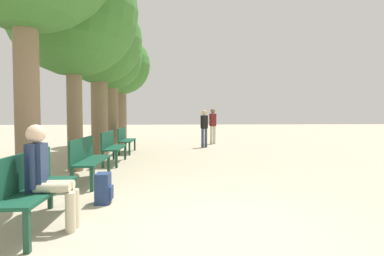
% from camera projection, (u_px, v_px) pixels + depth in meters
% --- Properties ---
extents(ground_plane, '(80.00, 80.00, 0.00)m').
position_uv_depth(ground_plane, '(204.00, 224.00, 3.83)').
color(ground_plane, '#B7A88E').
extents(bench_row_0, '(0.44, 1.56, 0.92)m').
position_uv_depth(bench_row_0, '(33.00, 184.00, 3.71)').
color(bench_row_0, '#144733').
rests_on(bench_row_0, ground_plane).
extents(bench_row_1, '(0.44, 1.56, 0.92)m').
position_uv_depth(bench_row_1, '(88.00, 156.00, 6.14)').
color(bench_row_1, '#144733').
rests_on(bench_row_1, ground_plane).
extents(bench_row_2, '(0.44, 1.56, 0.92)m').
position_uv_depth(bench_row_2, '(112.00, 145.00, 8.58)').
color(bench_row_2, '#144733').
rests_on(bench_row_2, ground_plane).
extents(bench_row_3, '(0.44, 1.56, 0.92)m').
position_uv_depth(bench_row_3, '(125.00, 138.00, 11.01)').
color(bench_row_3, '#144733').
rests_on(bench_row_3, ground_plane).
extents(tree_row_1, '(3.17, 3.17, 5.52)m').
position_uv_depth(tree_row_1, '(73.00, 12.00, 7.30)').
color(tree_row_1, '#7A664C').
rests_on(tree_row_1, ground_plane).
extents(tree_row_2, '(2.86, 2.86, 5.30)m').
position_uv_depth(tree_row_2, '(99.00, 43.00, 9.85)').
color(tree_row_2, '#7A664C').
rests_on(tree_row_2, ground_plane).
extents(tree_row_3, '(2.47, 2.47, 4.88)m').
position_uv_depth(tree_row_3, '(111.00, 61.00, 11.83)').
color(tree_row_3, '#7A664C').
rests_on(tree_row_3, ground_plane).
extents(tree_row_4, '(2.77, 2.77, 5.15)m').
position_uv_depth(tree_row_4, '(121.00, 67.00, 14.17)').
color(tree_row_4, '#7A664C').
rests_on(tree_row_4, ground_plane).
extents(person_seated, '(0.58, 0.33, 1.28)m').
position_uv_depth(person_seated, '(47.00, 174.00, 3.58)').
color(person_seated, beige).
rests_on(person_seated, ground_plane).
extents(backpack, '(0.25, 0.28, 0.48)m').
position_uv_depth(backpack, '(104.00, 188.00, 4.71)').
color(backpack, navy).
rests_on(backpack, ground_plane).
extents(pedestrian_near, '(0.32, 0.27, 1.60)m').
position_uv_depth(pedestrian_near, '(204.00, 126.00, 12.84)').
color(pedestrian_near, '#384260').
rests_on(pedestrian_near, ground_plane).
extents(pedestrian_mid, '(0.34, 0.28, 1.70)m').
position_uv_depth(pedestrian_mid, '(213.00, 124.00, 14.39)').
color(pedestrian_mid, beige).
rests_on(pedestrian_mid, ground_plane).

